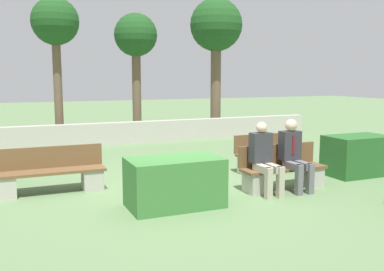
{
  "coord_description": "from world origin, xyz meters",
  "views": [
    {
      "loc": [
        -2.85,
        -7.46,
        2.1
      ],
      "look_at": [
        0.53,
        0.5,
        0.9
      ],
      "focal_mm": 40.0,
      "sensor_mm": 36.0,
      "label": 1
    }
  ],
  "objects_px": {
    "bench_front": "(283,173)",
    "tree_center_right": "(136,40)",
    "tree_rightmost": "(216,29)",
    "person_seated_woman": "(264,155)",
    "bench_left_side": "(50,176)",
    "bench_right_side": "(273,157)",
    "person_seated_man": "(294,152)",
    "tree_center_left": "(55,26)"
  },
  "relations": [
    {
      "from": "bench_front",
      "to": "tree_center_right",
      "type": "bearing_deg",
      "value": 94.41
    },
    {
      "from": "bench_front",
      "to": "tree_rightmost",
      "type": "height_order",
      "value": "tree_rightmost"
    },
    {
      "from": "person_seated_woman",
      "to": "tree_rightmost",
      "type": "xyz_separation_m",
      "value": [
        2.88,
        7.86,
        3.1
      ]
    },
    {
      "from": "bench_left_side",
      "to": "tree_rightmost",
      "type": "height_order",
      "value": "tree_rightmost"
    },
    {
      "from": "tree_rightmost",
      "to": "tree_center_right",
      "type": "bearing_deg",
      "value": 178.21
    },
    {
      "from": "bench_right_side",
      "to": "person_seated_woman",
      "type": "xyz_separation_m",
      "value": [
        -1.2,
        -1.5,
        0.39
      ]
    },
    {
      "from": "person_seated_man",
      "to": "tree_center_left",
      "type": "distance_m",
      "value": 8.8
    },
    {
      "from": "bench_left_side",
      "to": "person_seated_woman",
      "type": "xyz_separation_m",
      "value": [
        3.54,
        -1.55,
        0.38
      ]
    },
    {
      "from": "person_seated_man",
      "to": "tree_center_left",
      "type": "bearing_deg",
      "value": 113.95
    },
    {
      "from": "bench_left_side",
      "to": "tree_rightmost",
      "type": "bearing_deg",
      "value": 51.13
    },
    {
      "from": "tree_center_left",
      "to": "tree_rightmost",
      "type": "xyz_separation_m",
      "value": [
        5.62,
        0.27,
        0.18
      ]
    },
    {
      "from": "bench_left_side",
      "to": "person_seated_woman",
      "type": "distance_m",
      "value": 3.88
    },
    {
      "from": "bench_right_side",
      "to": "tree_center_right",
      "type": "height_order",
      "value": "tree_center_right"
    },
    {
      "from": "bench_right_side",
      "to": "bench_left_side",
      "type": "bearing_deg",
      "value": 167.37
    },
    {
      "from": "person_seated_woman",
      "to": "tree_center_right",
      "type": "distance_m",
      "value": 8.38
    },
    {
      "from": "bench_front",
      "to": "person_seated_woman",
      "type": "height_order",
      "value": "person_seated_woman"
    },
    {
      "from": "person_seated_woman",
      "to": "tree_center_left",
      "type": "height_order",
      "value": "tree_center_left"
    },
    {
      "from": "bench_front",
      "to": "tree_center_right",
      "type": "relative_size",
      "value": 0.4
    },
    {
      "from": "tree_center_left",
      "to": "bench_right_side",
      "type": "bearing_deg",
      "value": -57.13
    },
    {
      "from": "tree_center_right",
      "to": "tree_rightmost",
      "type": "relative_size",
      "value": 0.86
    },
    {
      "from": "bench_right_side",
      "to": "tree_center_left",
      "type": "distance_m",
      "value": 7.98
    },
    {
      "from": "bench_left_side",
      "to": "bench_right_side",
      "type": "relative_size",
      "value": 1.11
    },
    {
      "from": "person_seated_man",
      "to": "person_seated_woman",
      "type": "xyz_separation_m",
      "value": [
        -0.64,
        -0.0,
        -0.02
      ]
    },
    {
      "from": "tree_center_left",
      "to": "bench_left_side",
      "type": "bearing_deg",
      "value": -97.55
    },
    {
      "from": "bench_right_side",
      "to": "tree_center_left",
      "type": "relative_size",
      "value": 0.39
    },
    {
      "from": "person_seated_woman",
      "to": "bench_front",
      "type": "bearing_deg",
      "value": 15.28
    },
    {
      "from": "bench_left_side",
      "to": "tree_center_left",
      "type": "relative_size",
      "value": 0.43
    },
    {
      "from": "tree_center_left",
      "to": "person_seated_woman",
      "type": "bearing_deg",
      "value": -70.19
    },
    {
      "from": "person_seated_woman",
      "to": "tree_rightmost",
      "type": "bearing_deg",
      "value": 69.85
    },
    {
      "from": "bench_front",
      "to": "tree_center_left",
      "type": "xyz_separation_m",
      "value": [
        -3.24,
        7.46,
        3.32
      ]
    },
    {
      "from": "bench_left_side",
      "to": "bench_right_side",
      "type": "xyz_separation_m",
      "value": [
        4.74,
        -0.05,
        -0.01
      ]
    },
    {
      "from": "bench_left_side",
      "to": "person_seated_man",
      "type": "xyz_separation_m",
      "value": [
        4.17,
        -1.55,
        0.4
      ]
    },
    {
      "from": "bench_front",
      "to": "bench_left_side",
      "type": "distance_m",
      "value": 4.28
    },
    {
      "from": "bench_right_side",
      "to": "person_seated_woman",
      "type": "height_order",
      "value": "person_seated_woman"
    },
    {
      "from": "person_seated_woman",
      "to": "tree_center_right",
      "type": "bearing_deg",
      "value": 90.71
    },
    {
      "from": "person_seated_man",
      "to": "person_seated_woman",
      "type": "relative_size",
      "value": 1.02
    },
    {
      "from": "bench_left_side",
      "to": "tree_rightmost",
      "type": "xyz_separation_m",
      "value": [
        6.42,
        6.31,
        3.49
      ]
    },
    {
      "from": "bench_right_side",
      "to": "tree_center_right",
      "type": "xyz_separation_m",
      "value": [
        -1.3,
        6.46,
        3.02
      ]
    },
    {
      "from": "tree_rightmost",
      "to": "person_seated_woman",
      "type": "bearing_deg",
      "value": -110.15
    },
    {
      "from": "bench_right_side",
      "to": "person_seated_woman",
      "type": "relative_size",
      "value": 1.36
    },
    {
      "from": "tree_center_right",
      "to": "person_seated_woman",
      "type": "bearing_deg",
      "value": -89.29
    },
    {
      "from": "bench_left_side",
      "to": "person_seated_man",
      "type": "relative_size",
      "value": 1.49
    }
  ]
}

